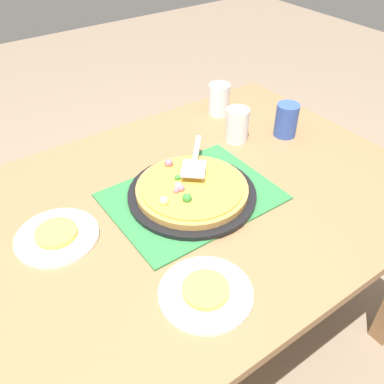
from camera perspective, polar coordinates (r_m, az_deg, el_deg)
name	(u,v)px	position (r m, az deg, el deg)	size (l,w,h in m)	color
ground_plane	(192,338)	(1.81, 0.00, -19.36)	(8.00, 8.00, 0.00)	#84705B
dining_table	(192,224)	(1.31, 0.00, -4.41)	(1.40, 1.00, 0.75)	olive
placemat	(192,196)	(1.24, 0.00, -0.61)	(0.48, 0.36, 0.01)	#2D753D
pizza_pan	(192,194)	(1.23, 0.00, -0.25)	(0.38, 0.38, 0.01)	black
pizza	(191,189)	(1.22, -0.08, 0.48)	(0.33, 0.33, 0.05)	#B78442
plate_near_left	(57,237)	(1.17, -17.98, -5.83)	(0.22, 0.22, 0.01)	white
plate_far_right	(206,293)	(0.99, 1.88, -13.67)	(0.22, 0.22, 0.01)	white
served_slice_left	(56,233)	(1.16, -18.10, -5.37)	(0.11, 0.11, 0.02)	#EAB747
served_slice_right	(206,290)	(0.98, 1.89, -13.21)	(0.11, 0.11, 0.02)	#EAB747
cup_near	(219,99)	(1.65, 3.72, 12.55)	(0.08, 0.08, 0.12)	white
cup_far	(237,125)	(1.48, 6.19, 9.11)	(0.08, 0.08, 0.12)	white
cup_corner	(286,120)	(1.54, 12.79, 9.58)	(0.08, 0.08, 0.12)	#3351AD
pizza_server	(195,160)	(1.28, 0.42, 4.46)	(0.18, 0.20, 0.01)	silver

